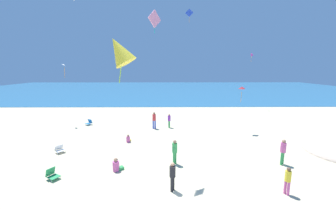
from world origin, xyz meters
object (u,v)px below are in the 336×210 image
kite_pink (155,19)px  kite_white (64,65)px  kite_blue (189,13)px  beach_chair_mid_beach (52,174)px  person_5 (283,150)px  person_6 (175,150)px  person_0 (169,120)px  kite_red (242,88)px  person_7 (173,175)px  person_1 (288,179)px  beach_chair_far_left (60,149)px  beach_chair_near_camera (89,122)px  kite_yellow (120,51)px  person_3 (154,119)px  kite_magenta (251,54)px  person_2 (117,166)px  person_4 (128,139)px

kite_pink → kite_white: bearing=134.0°
kite_blue → beach_chair_mid_beach: bearing=-120.1°
person_5 → person_6: (-6.97, 0.11, -0.02)m
person_0 → kite_red: kite_red is taller
beach_chair_mid_beach → person_7: size_ratio=0.54×
person_1 → person_6: 6.35m
kite_white → kite_pink: (10.38, -10.76, 2.34)m
beach_chair_far_left → beach_chair_near_camera: (-0.65, 7.67, 0.00)m
beach_chair_mid_beach → kite_red: 16.68m
kite_red → kite_white: bearing=169.8°
person_1 → person_0: bearing=-93.6°
person_0 → kite_yellow: (-1.95, -13.59, 5.90)m
person_3 → kite_blue: bearing=-33.2°
person_6 → kite_pink: bearing=57.9°
beach_chair_far_left → beach_chair_mid_beach: beach_chair_mid_beach is taller
kite_magenta → kite_pink: 24.02m
person_5 → kite_yellow: bearing=78.1°
person_2 → kite_white: (-7.99, 11.04, 6.19)m
person_2 → kite_yellow: size_ratio=0.48×
beach_chair_near_camera → person_1: 19.44m
person_7 → kite_red: size_ratio=1.02×
person_2 → person_7: (3.33, -2.13, 0.58)m
beach_chair_far_left → person_0: bearing=78.2°
kite_magenta → kite_white: bearing=-159.3°
person_0 → kite_yellow: bearing=63.6°
person_1 → person_7: size_ratio=0.93×
kite_white → kite_pink: kite_pink is taller
beach_chair_far_left → beach_chair_mid_beach: (1.46, -3.71, 0.00)m
person_6 → kite_white: bearing=-8.7°
beach_chair_mid_beach → kite_red: bearing=62.5°
person_5 → person_0: bearing=-0.6°
person_2 → kite_pink: bearing=-29.3°
person_2 → person_5: bearing=-32.1°
kite_blue → person_2: bearing=-111.3°
person_0 → person_3: person_3 is taller
beach_chair_near_camera → kite_red: (15.75, -2.68, 4.05)m
kite_magenta → beach_chair_mid_beach: bearing=-132.6°
kite_pink → person_2: bearing=-173.3°
person_2 → person_3: person_3 is taller
beach_chair_mid_beach → person_6: person_6 is taller
person_4 → person_7: size_ratio=0.43×
person_4 → kite_blue: (6.08, 10.16, 12.63)m
kite_yellow → kite_magenta: bearing=59.2°
person_2 → person_3: 9.15m
beach_chair_far_left → person_2: 5.60m
beach_chair_far_left → beach_chair_mid_beach: bearing=-28.7°
person_3 → kite_pink: 11.69m
person_0 → person_3: bearing=-5.9°
kite_blue → person_5: bearing=-72.2°
person_7 → kite_blue: bearing=-70.6°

